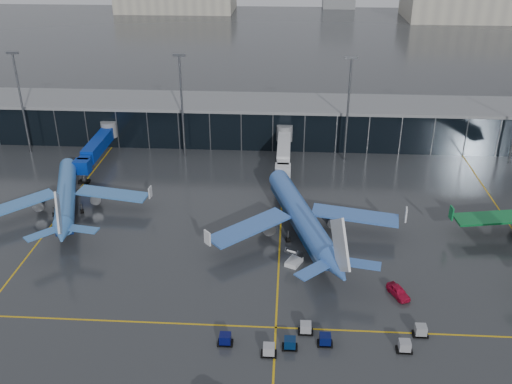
# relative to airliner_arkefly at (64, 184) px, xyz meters

# --- Properties ---
(ground) EXTENTS (600.00, 600.00, 0.00)m
(ground) POSITION_rel_airliner_arkefly_xyz_m (33.79, -19.16, -6.06)
(ground) COLOR #282B2D
(ground) RESTS_ON ground
(terminal_pier) EXTENTS (142.00, 17.00, 10.70)m
(terminal_pier) POSITION_rel_airliner_arkefly_xyz_m (33.79, 42.84, -0.64)
(terminal_pier) COLOR black
(terminal_pier) RESTS_ON ground
(jet_bridges) EXTENTS (94.00, 27.50, 7.20)m
(jet_bridges) POSITION_rel_airliner_arkefly_xyz_m (-1.21, 23.82, -1.51)
(jet_bridges) COLOR #595B60
(jet_bridges) RESTS_ON ground
(flood_masts) EXTENTS (203.00, 0.50, 25.50)m
(flood_masts) POSITION_rel_airliner_arkefly_xyz_m (38.79, 30.84, 7.75)
(flood_masts) COLOR #595B60
(flood_masts) RESTS_ON ground
(taxi_lines) EXTENTS (220.00, 120.00, 0.02)m
(taxi_lines) POSITION_rel_airliner_arkefly_xyz_m (43.79, -8.55, -6.05)
(taxi_lines) COLOR gold
(taxi_lines) RESTS_ON ground
(airliner_arkefly) EXTENTS (45.30, 48.34, 12.12)m
(airliner_arkefly) POSITION_rel_airliner_arkefly_xyz_m (0.00, 0.00, 0.00)
(airliner_arkefly) COLOR #3B77C4
(airliner_arkefly) RESTS_ON ground
(airliner_klm_near) EXTENTS (49.77, 53.40, 13.58)m
(airliner_klm_near) POSITION_rel_airliner_arkefly_xyz_m (47.58, -6.78, 0.73)
(airliner_klm_near) COLOR #3A69BF
(airliner_klm_near) RESTS_ON ground
(baggage_carts) EXTENTS (30.31, 6.96, 1.70)m
(baggage_carts) POSITION_rel_airliner_arkefly_xyz_m (50.21, -37.38, -5.30)
(baggage_carts) COLOR black
(baggage_carts) RESTS_ON ground
(mobile_airstair) EXTENTS (3.35, 3.83, 3.45)m
(mobile_airstair) POSITION_rel_airliner_arkefly_xyz_m (46.42, -16.98, -5.29)
(mobile_airstair) COLOR white
(mobile_airstair) RESTS_ON ground
(service_van_red) EXTENTS (3.80, 5.23, 1.65)m
(service_van_red) POSITION_rel_airliner_arkefly_xyz_m (63.12, -25.16, -5.23)
(service_van_red) COLOR #B80E31
(service_van_red) RESTS_ON ground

